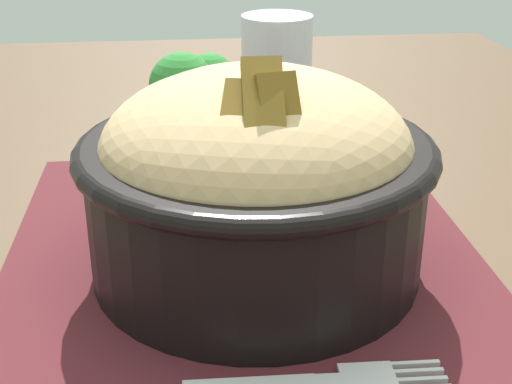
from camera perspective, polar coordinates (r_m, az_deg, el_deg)
table at (r=0.45m, az=1.21°, el=-14.66°), size 1.38×0.80×0.73m
placemat at (r=0.41m, az=-0.29°, el=-8.80°), size 0.45×0.30×0.00m
bowl at (r=0.41m, az=-0.07°, el=1.40°), size 0.23×0.23×0.14m
fork at (r=0.35m, az=5.84°, el=-14.87°), size 0.02×0.12×0.00m
drinking_glass at (r=0.64m, az=1.63°, el=8.35°), size 0.06×0.06×0.11m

